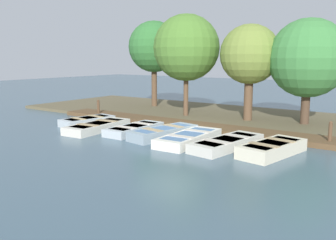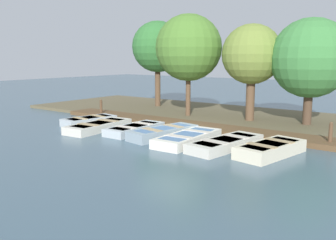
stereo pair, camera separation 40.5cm
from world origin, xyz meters
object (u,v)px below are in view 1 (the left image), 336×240
(rowboat_0, at_px, (87,121))
(rowboat_2, at_px, (134,129))
(rowboat_3, at_px, (164,132))
(mooring_post_near, at_px, (98,108))
(park_tree_far_left, at_px, (154,47))
(park_tree_right, at_px, (308,58))
(mooring_post_far, at_px, (330,134))
(rowboat_6, at_px, (272,148))
(park_tree_left, at_px, (186,48))
(rowboat_5, at_px, (227,143))
(park_tree_center, at_px, (250,55))
(rowboat_4, at_px, (189,138))
(rowboat_1, at_px, (98,126))

(rowboat_0, height_order, rowboat_2, rowboat_0)
(rowboat_3, xyz_separation_m, mooring_post_near, (-2.32, -6.13, 0.27))
(rowboat_2, bearing_deg, park_tree_far_left, -149.58)
(park_tree_right, bearing_deg, mooring_post_far, 28.90)
(rowboat_0, bearing_deg, rowboat_6, 96.11)
(rowboat_2, distance_m, park_tree_left, 5.79)
(rowboat_3, height_order, rowboat_5, rowboat_3)
(rowboat_0, bearing_deg, park_tree_center, 136.48)
(rowboat_4, relative_size, park_tree_far_left, 0.61)
(mooring_post_near, relative_size, park_tree_left, 0.17)
(rowboat_0, xyz_separation_m, park_tree_left, (-4.39, 2.85, 3.53))
(rowboat_4, xyz_separation_m, mooring_post_near, (-2.52, -7.48, 0.29))
(rowboat_2, distance_m, rowboat_5, 4.51)
(rowboat_6, relative_size, park_tree_center, 0.61)
(park_tree_center, bearing_deg, park_tree_far_left, -103.03)
(mooring_post_far, height_order, park_tree_far_left, park_tree_far_left)
(rowboat_2, relative_size, park_tree_far_left, 0.53)
(mooring_post_far, bearing_deg, park_tree_center, -122.20)
(rowboat_5, bearing_deg, rowboat_4, -79.00)
(rowboat_1, distance_m, mooring_post_near, 4.04)
(rowboat_6, bearing_deg, rowboat_1, -76.54)
(rowboat_1, height_order, park_tree_center, park_tree_center)
(park_tree_center, bearing_deg, rowboat_0, -51.45)
(rowboat_6, height_order, park_tree_left, park_tree_left)
(park_tree_left, bearing_deg, park_tree_far_left, -119.77)
(rowboat_5, xyz_separation_m, rowboat_6, (-0.04, 1.66, 0.04))
(rowboat_0, xyz_separation_m, rowboat_6, (0.30, 9.31, 0.03))
(rowboat_5, distance_m, mooring_post_far, 3.84)
(rowboat_5, height_order, park_tree_center, park_tree_center)
(rowboat_6, distance_m, park_tree_right, 6.49)
(rowboat_2, distance_m, rowboat_6, 6.17)
(rowboat_3, bearing_deg, park_tree_far_left, -130.41)
(park_tree_right, bearing_deg, rowboat_3, -35.44)
(rowboat_1, height_order, mooring_post_far, mooring_post_far)
(rowboat_1, bearing_deg, rowboat_0, -121.00)
(rowboat_2, xyz_separation_m, rowboat_6, (0.11, 6.17, 0.05))
(rowboat_2, relative_size, rowboat_5, 0.85)
(park_tree_far_left, height_order, park_tree_left, park_tree_far_left)
(rowboat_1, xyz_separation_m, rowboat_3, (-0.51, 3.27, 0.03))
(rowboat_1, bearing_deg, rowboat_5, 89.19)
(rowboat_0, xyz_separation_m, rowboat_4, (0.42, 6.07, -0.00))
(rowboat_3, distance_m, park_tree_left, 6.08)
(rowboat_4, relative_size, park_tree_right, 0.67)
(rowboat_0, relative_size, rowboat_5, 0.80)
(rowboat_4, height_order, rowboat_6, rowboat_6)
(mooring_post_near, bearing_deg, park_tree_right, 108.22)
(rowboat_2, height_order, rowboat_6, rowboat_6)
(park_tree_far_left, bearing_deg, park_tree_center, 76.97)
(rowboat_3, xyz_separation_m, rowboat_4, (0.21, 1.35, -0.02))
(rowboat_0, bearing_deg, park_tree_far_left, -164.04)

